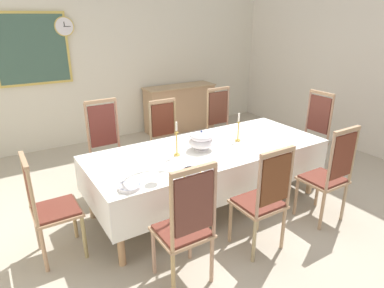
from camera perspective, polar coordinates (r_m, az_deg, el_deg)
ground at (r=4.22m, az=3.18°, el=-10.74°), size 6.45×6.14×0.04m
back_wall at (r=6.41m, az=-13.24°, el=15.35°), size 6.45×0.08×3.25m
dining_table at (r=3.94m, az=2.88°, el=-1.62°), size 2.80×1.14×0.75m
tablecloth at (r=3.96m, az=2.87°, el=-2.10°), size 2.82×1.16×0.42m
chair_south_a at (r=2.83m, az=-1.03°, el=-13.62°), size 0.44×0.42×1.16m
chair_north_a at (r=4.43m, az=-14.16°, el=-0.68°), size 0.44×0.42×1.22m
chair_south_b at (r=3.30m, az=12.06°, el=-9.01°), size 0.44×0.42×1.12m
chair_north_b at (r=4.74m, az=-4.21°, el=0.90°), size 0.44×0.42×1.11m
chair_south_c at (r=3.97m, az=22.29°, el=-4.73°), size 0.44×0.42×1.14m
chair_north_c at (r=5.23m, az=5.14°, el=3.05°), size 0.44×0.42×1.18m
chair_head_west at (r=3.42m, az=-23.26°, el=-9.63°), size 0.42×0.44×1.06m
chair_head_east at (r=5.16m, az=19.63°, el=1.73°), size 0.42×0.44×1.20m
soup_tureen at (r=3.82m, az=1.61°, el=0.62°), size 0.30×0.30×0.23m
candlestick_west at (r=3.65m, az=-2.62°, el=0.36°), size 0.07×0.07×0.39m
candlestick_east at (r=4.12m, az=7.87°, el=2.37°), size 0.07×0.07×0.35m
bowl_near_left at (r=3.30m, az=-0.22°, el=-4.53°), size 0.17×0.17×0.03m
bowl_near_right at (r=3.42m, az=2.90°, el=-3.63°), size 0.19×0.19×0.04m
bowl_far_left at (r=3.05m, az=-10.59°, el=-7.16°), size 0.20×0.20×0.04m
spoon_primary at (r=3.27m, az=-2.27°, el=-5.07°), size 0.05×0.18×0.01m
spoon_secondary at (r=3.38m, az=1.01°, el=-4.15°), size 0.06×0.17×0.01m
sideboard at (r=6.81m, az=-2.10°, el=6.14°), size 1.44×0.48×0.90m
mounted_clock at (r=6.10m, az=-20.94°, el=18.17°), size 0.31×0.06×0.31m
framed_painting at (r=6.03m, az=-25.59°, el=14.34°), size 1.12×0.05×1.12m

